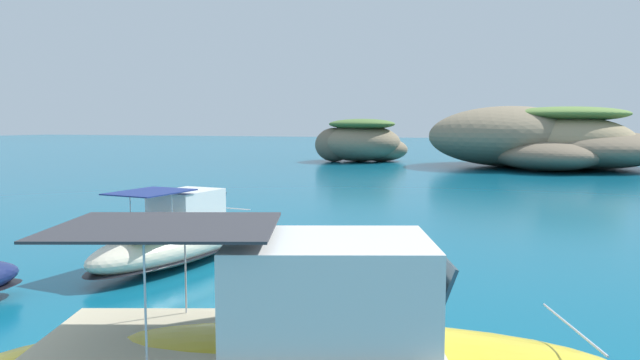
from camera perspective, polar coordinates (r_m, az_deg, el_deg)
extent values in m
ellipsoid|color=#84755B|center=(71.16, 17.83, 4.06)|extent=(24.23, 25.57, 6.86)
ellipsoid|color=#9E8966|center=(68.56, 22.30, 3.39)|extent=(15.53, 12.34, 5.70)
ellipsoid|color=#756651|center=(65.81, 20.99, 2.27)|extent=(14.21, 15.96, 3.20)
ellipsoid|color=#756651|center=(70.92, 24.83, 2.75)|extent=(16.47, 19.91, 4.24)
ellipsoid|color=#756651|center=(72.15, 22.82, 2.45)|extent=(13.44, 13.35, 3.20)
ellipsoid|color=olive|center=(70.07, 22.58, 5.90)|extent=(13.14, 11.95, 1.63)
ellipsoid|color=#84755B|center=(77.22, 6.06, 2.96)|extent=(9.14, 9.09, 3.04)
ellipsoid|color=#84755B|center=(76.53, 3.86, 3.60)|extent=(11.65, 11.95, 4.76)
ellipsoid|color=#756651|center=(75.88, 1.39, 3.43)|extent=(5.99, 6.76, 4.33)
ellipsoid|color=#756651|center=(76.43, 5.75, 2.65)|extent=(5.52, 5.62, 2.28)
ellipsoid|color=#517538|center=(75.63, 4.06, 5.41)|extent=(8.48, 7.71, 1.33)
ellipsoid|color=beige|center=(21.32, -13.35, -5.86)|extent=(3.14, 8.45, 1.41)
ellipsoid|color=black|center=(21.39, -13.33, -6.70)|extent=(3.20, 8.62, 0.17)
cube|color=#C6B793|center=(20.74, -14.46, -4.52)|extent=(2.47, 4.71, 0.06)
cube|color=silver|center=(21.44, -12.73, -2.51)|extent=(1.92, 2.45, 1.16)
cube|color=#2D4756|center=(22.36, -10.88, -1.86)|extent=(1.63, 0.39, 0.62)
cylinder|color=silver|center=(23.76, -8.52, -2.72)|extent=(1.74, 0.18, 0.04)
cube|color=navy|center=(19.94, -16.07, -1.12)|extent=(2.13, 2.63, 0.04)
cylinder|color=silver|center=(20.60, -17.84, -2.82)|extent=(0.03, 0.03, 1.32)
cylinder|color=silver|center=(19.46, -14.10, -3.19)|extent=(0.03, 0.03, 1.32)
cube|color=#C6B793|center=(9.13, -7.70, -14.93)|extent=(6.38, 4.55, 0.06)
cube|color=silver|center=(8.81, 0.90, -10.39)|extent=(3.54, 3.11, 1.48)
cube|color=#2D4756|center=(8.92, 10.69, -9.31)|extent=(1.02, 2.04, 0.78)
cylinder|color=silver|center=(9.72, 23.15, -12.94)|extent=(0.81, 2.09, 0.04)
cube|color=#333338|center=(8.90, -14.60, -4.33)|extent=(3.83, 3.42, 0.04)
cylinder|color=silver|center=(10.12, -12.87, -7.99)|extent=(0.03, 0.03, 1.69)
cylinder|color=silver|center=(8.06, -16.50, -11.58)|extent=(0.03, 0.03, 1.69)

